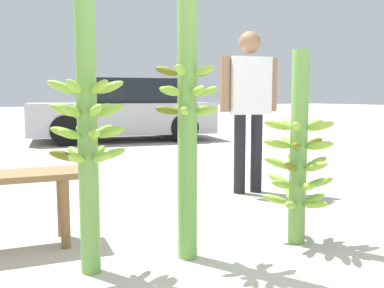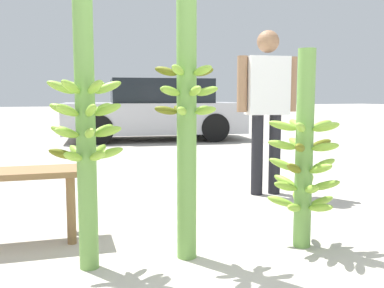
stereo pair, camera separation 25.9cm
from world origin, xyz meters
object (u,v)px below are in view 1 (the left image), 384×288
object	(u,v)px
banana_stalk_left	(87,127)
banana_stalk_right	(298,155)
parked_car	(123,111)
vendor_person	(249,98)
banana_stalk_center	(187,114)

from	to	relation	value
banana_stalk_left	banana_stalk_right	size ratio (longest dim) A/B	1.25
parked_car	banana_stalk_left	bearing A→B (deg)	169.73
vendor_person	banana_stalk_center	bearing A→B (deg)	53.07
banana_stalk_center	vendor_person	world-z (taller)	banana_stalk_center
banana_stalk_left	parked_car	distance (m)	7.32
banana_stalk_left	banana_stalk_center	world-z (taller)	banana_stalk_center
banana_stalk_left	parked_car	bearing A→B (deg)	69.01
banana_stalk_center	banana_stalk_right	xyz separation A→B (m)	(0.77, -0.11, -0.28)
banana_stalk_left	parked_car	world-z (taller)	banana_stalk_left
parked_car	banana_stalk_center	bearing A→B (deg)	174.23
banana_stalk_left	parked_car	xyz separation A→B (m)	(2.62, 6.84, -0.16)
banana_stalk_center	banana_stalk_right	world-z (taller)	banana_stalk_center
banana_stalk_left	banana_stalk_right	world-z (taller)	banana_stalk_left
banana_stalk_center	vendor_person	xyz separation A→B (m)	(1.37, 1.27, 0.09)
banana_stalk_right	vendor_person	distance (m)	1.55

